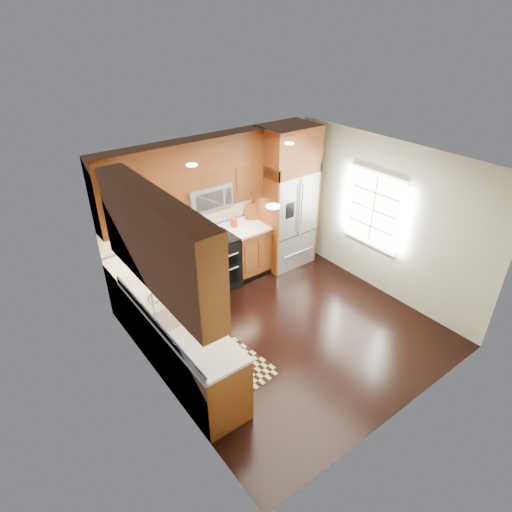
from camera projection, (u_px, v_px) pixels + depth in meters
ground at (287, 329)px, 6.57m from camera, size 4.00×4.00×0.00m
wall_back at (214, 209)px, 7.29m from camera, size 4.00×0.02×2.60m
wall_left at (159, 309)px, 4.87m from camera, size 0.02×4.00×2.60m
wall_right at (383, 219)px, 6.96m from camera, size 0.02×4.00×2.60m
window at (374, 210)px, 7.03m from camera, size 0.04×1.10×1.30m
base_cabinets at (186, 307)px, 6.32m from camera, size 2.85×3.00×0.90m
countertop at (188, 273)px, 6.24m from camera, size 2.86×3.01×0.04m
upper_cabinets at (174, 203)px, 5.70m from camera, size 2.85×3.00×1.15m
range at (214, 263)px, 7.35m from camera, size 0.76×0.67×0.95m
microwave at (206, 196)px, 6.84m from camera, size 0.76×0.40×0.42m
refrigerator at (286, 198)px, 7.71m from camera, size 0.98×0.75×2.60m
sink_faucet at (173, 312)px, 5.32m from camera, size 0.54×0.44×0.37m
rug at (218, 359)px, 6.00m from camera, size 1.10×1.64×0.01m
knife_block at (176, 240)px, 6.85m from camera, size 0.14×0.16×0.27m
utensil_crock at (234, 221)px, 7.47m from camera, size 0.14×0.14×0.33m
cutting_board at (253, 219)px, 7.79m from camera, size 0.40×0.40×0.02m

